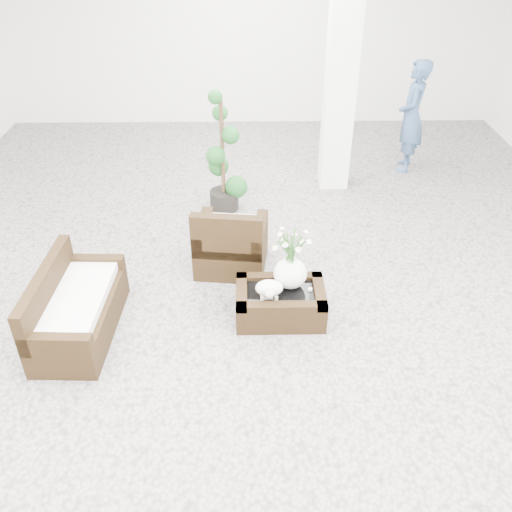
{
  "coord_description": "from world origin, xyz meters",
  "views": [
    {
      "loc": [
        -0.08,
        -4.71,
        3.69
      ],
      "look_at": [
        0.0,
        -0.1,
        0.62
      ],
      "focal_mm": 38.58,
      "sensor_mm": 36.0,
      "label": 1
    }
  ],
  "objects_px": {
    "coffee_table": "(280,304)",
    "topiary": "(222,153)",
    "armchair": "(231,235)",
    "loveseat": "(77,303)"
  },
  "relations": [
    {
      "from": "coffee_table",
      "to": "loveseat",
      "type": "relative_size",
      "value": 0.67
    },
    {
      "from": "coffee_table",
      "to": "loveseat",
      "type": "height_order",
      "value": "loveseat"
    },
    {
      "from": "armchair",
      "to": "loveseat",
      "type": "distance_m",
      "value": 1.87
    },
    {
      "from": "topiary",
      "to": "armchair",
      "type": "bearing_deg",
      "value": -84.55
    },
    {
      "from": "coffee_table",
      "to": "armchair",
      "type": "relative_size",
      "value": 1.08
    },
    {
      "from": "coffee_table",
      "to": "topiary",
      "type": "bearing_deg",
      "value": 105.48
    },
    {
      "from": "armchair",
      "to": "topiary",
      "type": "xyz_separation_m",
      "value": [
        -0.13,
        1.4,
        0.4
      ]
    },
    {
      "from": "coffee_table",
      "to": "topiary",
      "type": "relative_size",
      "value": 0.55
    },
    {
      "from": "coffee_table",
      "to": "armchair",
      "type": "bearing_deg",
      "value": 118.66
    },
    {
      "from": "armchair",
      "to": "topiary",
      "type": "distance_m",
      "value": 1.46
    }
  ]
}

